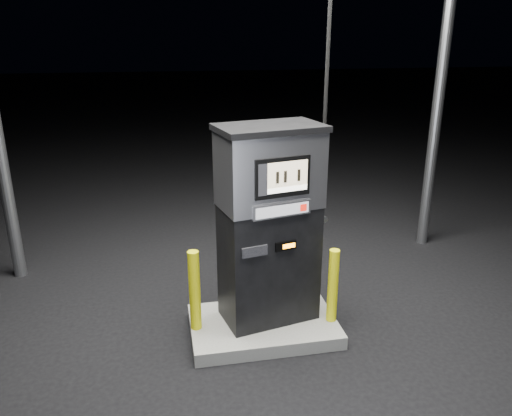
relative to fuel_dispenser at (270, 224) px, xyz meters
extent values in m
plane|color=black|center=(-0.08, -0.10, -1.25)|extent=(80.00, 80.00, 0.00)
cube|color=slate|center=(-0.08, -0.10, -1.18)|extent=(1.60, 1.00, 0.15)
cylinder|color=gray|center=(2.92, 1.90, 1.00)|extent=(0.16, 0.16, 4.50)
cube|color=black|center=(-0.01, 0.00, -0.45)|extent=(1.09, 0.77, 1.31)
cube|color=#A5A5AC|center=(-0.01, 0.00, 0.59)|extent=(1.11, 0.79, 0.78)
cube|color=black|center=(-0.01, 0.00, 1.02)|extent=(1.16, 0.84, 0.06)
cube|color=black|center=(0.06, -0.29, 0.59)|extent=(0.58, 0.15, 0.40)
cube|color=tan|center=(0.11, -0.30, 0.62)|extent=(0.42, 0.09, 0.25)
cube|color=white|center=(0.11, -0.30, 0.47)|extent=(0.42, 0.09, 0.05)
cube|color=#A5A5AC|center=(0.06, -0.29, 0.25)|extent=(0.62, 0.16, 0.15)
cube|color=#96979D|center=(0.06, -0.31, 0.25)|extent=(0.56, 0.12, 0.11)
cube|color=red|center=(0.29, -0.27, 0.25)|extent=(0.07, 0.02, 0.07)
cube|color=black|center=(0.11, -0.28, -0.14)|extent=(0.23, 0.07, 0.09)
cube|color=orange|center=(0.14, -0.29, -0.14)|extent=(0.13, 0.03, 0.05)
cube|color=black|center=(-0.23, -0.35, -0.14)|extent=(0.27, 0.08, 0.10)
cube|color=black|center=(0.53, 0.12, -0.01)|extent=(0.14, 0.21, 0.26)
cylinder|color=gray|center=(0.59, 0.13, -0.01)|extent=(0.12, 0.24, 0.07)
cylinder|color=black|center=(0.58, 0.07, 1.74)|extent=(0.04, 0.04, 3.24)
cylinder|color=yellow|center=(-0.82, -0.10, -0.66)|extent=(0.16, 0.16, 0.90)
cylinder|color=yellow|center=(0.66, -0.23, -0.68)|extent=(0.13, 0.13, 0.84)
camera|label=1|loc=(-1.08, -4.78, 1.91)|focal=35.00mm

